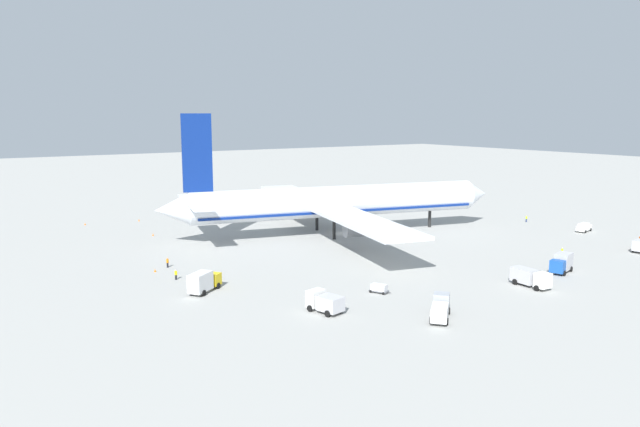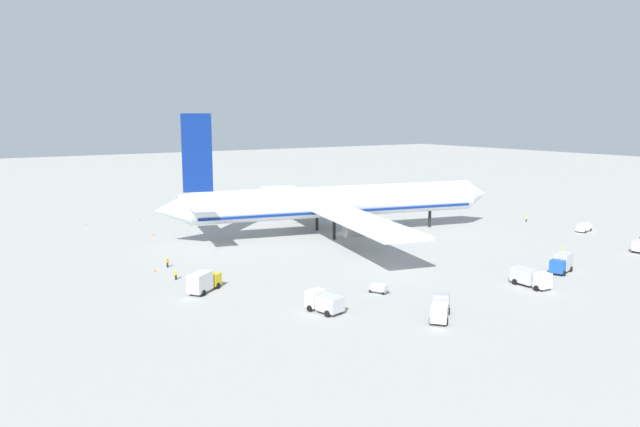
# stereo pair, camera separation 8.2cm
# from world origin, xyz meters

# --- Properties ---
(ground_plane) EXTENTS (600.00, 600.00, 0.00)m
(ground_plane) POSITION_xyz_m (0.00, 0.00, 0.00)
(ground_plane) COLOR #9E9E99
(airliner) EXTENTS (77.06, 77.09, 26.34)m
(airliner) POSITION_xyz_m (-1.33, 0.25, 7.13)
(airliner) COLOR silver
(airliner) RESTS_ON ground
(service_truck_0) EXTENTS (5.86, 3.76, 3.14)m
(service_truck_0) POSITION_xyz_m (12.06, -47.86, 1.66)
(service_truck_0) COLOR #194CA5
(service_truck_0) RESTS_ON ground
(service_truck_1) EXTENTS (6.42, 5.45, 3.17)m
(service_truck_1) POSITION_xyz_m (-42.55, -25.98, 1.66)
(service_truck_1) COLOR yellow
(service_truck_1) RESTS_ON ground
(service_truck_2) EXTENTS (2.52, 6.44, 2.69)m
(service_truck_2) POSITION_xyz_m (0.56, -50.54, 1.52)
(service_truck_2) COLOR white
(service_truck_2) RESTS_ON ground
(service_truck_4) EXTENTS (3.65, 5.49, 2.74)m
(service_truck_4) POSITION_xyz_m (-32.51, -43.43, 1.45)
(service_truck_4) COLOR white
(service_truck_4) RESTS_ON ground
(service_truck_5) EXTENTS (6.37, 6.03, 2.73)m
(service_truck_5) POSITION_xyz_m (-21.38, -53.72, 1.37)
(service_truck_5) COLOR #999EA5
(service_truck_5) RESTS_ON ground
(service_van) EXTENTS (5.09, 2.91, 1.97)m
(service_van) POSITION_xyz_m (47.64, -28.31, 1.03)
(service_van) COLOR white
(service_van) RESTS_ON ground
(baggage_cart_0) EXTENTS (2.47, 3.32, 1.30)m
(baggage_cart_0) POSITION_xyz_m (-20.83, -40.34, 0.72)
(baggage_cart_0) COLOR #595B60
(baggage_cart_0) RESTS_ON ground
(baggage_cart_1) EXTENTS (3.24, 2.35, 1.53)m
(baggage_cart_1) POSITION_xyz_m (6.92, 50.18, 0.83)
(baggage_cart_1) COLOR #26598C
(baggage_cart_1) RESTS_ON ground
(baggage_cart_2) EXTENTS (2.12, 3.43, 0.40)m
(baggage_cart_2) POSITION_xyz_m (-12.74, 44.58, 0.27)
(baggage_cart_2) COLOR #26598C
(baggage_cart_2) RESTS_ON ground
(ground_worker_0) EXTENTS (0.45, 0.45, 1.64)m
(ground_worker_0) POSITION_xyz_m (-43.60, -17.01, 0.83)
(ground_worker_0) COLOR black
(ground_worker_0) RESTS_ON ground
(ground_worker_1) EXTENTS (0.43, 0.43, 1.77)m
(ground_worker_1) POSITION_xyz_m (22.00, -40.90, 0.90)
(ground_worker_1) COLOR #3F3F47
(ground_worker_1) RESTS_ON ground
(ground_worker_2) EXTENTS (0.50, 0.50, 1.62)m
(ground_worker_2) POSITION_xyz_m (17.01, -43.21, 0.82)
(ground_worker_2) COLOR navy
(ground_worker_2) RESTS_ON ground
(ground_worker_3) EXTENTS (0.42, 0.42, 1.74)m
(ground_worker_3) POSITION_xyz_m (-42.09, -8.66, 0.88)
(ground_worker_3) COLOR black
(ground_worker_3) RESTS_ON ground
(ground_worker_4) EXTENTS (0.56, 0.56, 1.62)m
(ground_worker_4) POSITION_xyz_m (46.90, -13.19, 0.82)
(ground_worker_4) COLOR navy
(ground_worker_4) RESTS_ON ground
(traffic_cone_0) EXTENTS (0.36, 0.36, 0.55)m
(traffic_cone_0) POSITION_xyz_m (-44.88, -10.41, 0.28)
(traffic_cone_0) COLOR orange
(traffic_cone_0) RESTS_ON ground
(traffic_cone_1) EXTENTS (0.36, 0.36, 0.55)m
(traffic_cone_1) POSITION_xyz_m (-35.45, 20.05, 0.28)
(traffic_cone_1) COLOR orange
(traffic_cone_1) RESTS_ON ground
(traffic_cone_2) EXTENTS (0.36, 0.36, 0.55)m
(traffic_cone_2) POSITION_xyz_m (-32.61, 39.82, 0.28)
(traffic_cone_2) COLOR orange
(traffic_cone_2) RESTS_ON ground
(traffic_cone_3) EXTENTS (0.36, 0.36, 0.55)m
(traffic_cone_3) POSITION_xyz_m (-44.97, 41.64, 0.28)
(traffic_cone_3) COLOR orange
(traffic_cone_3) RESTS_ON ground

